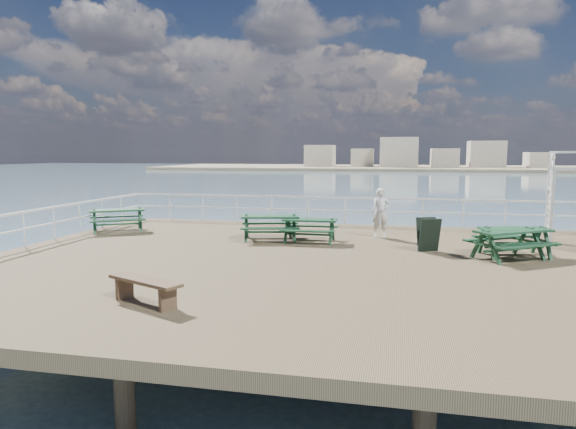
% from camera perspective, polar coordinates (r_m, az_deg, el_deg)
% --- Properties ---
extents(ground, '(18.00, 14.00, 0.30)m').
position_cam_1_polar(ground, '(13.59, 3.31, -5.71)').
color(ground, brown).
rests_on(ground, ground).
extents(sea_backdrop, '(300.00, 300.00, 9.20)m').
position_cam_1_polar(sea_backdrop, '(147.59, 16.30, 5.37)').
color(sea_backdrop, '#466076').
rests_on(sea_backdrop, ground).
extents(railing, '(17.77, 13.76, 1.10)m').
position_cam_1_polar(railing, '(15.94, 4.51, -0.12)').
color(railing, silver).
rests_on(railing, ground).
extents(picnic_table_a, '(2.36, 2.24, 0.90)m').
position_cam_1_polar(picnic_table_a, '(19.37, -18.43, -0.08)').
color(picnic_table_a, '#153B1F').
rests_on(picnic_table_a, ground).
extents(picnic_table_b, '(2.15, 1.89, 0.90)m').
position_cam_1_polar(picnic_table_b, '(16.58, -1.99, -0.86)').
color(picnic_table_b, '#153B1F').
rests_on(picnic_table_b, ground).
extents(picnic_table_c, '(2.31, 2.21, 0.88)m').
position_cam_1_polar(picnic_table_c, '(14.81, 23.27, -2.42)').
color(picnic_table_c, '#153B1F').
rests_on(picnic_table_c, ground).
extents(picnic_table_d, '(1.71, 1.39, 0.83)m').
position_cam_1_polar(picnic_table_d, '(16.24, 2.43, -1.20)').
color(picnic_table_d, '#153B1F').
rests_on(picnic_table_d, ground).
extents(picnic_table_e, '(2.09, 1.83, 0.88)m').
position_cam_1_polar(picnic_table_e, '(15.26, 23.89, -2.18)').
color(picnic_table_e, '#153B1F').
rests_on(picnic_table_e, ground).
extents(flat_bench_near, '(1.70, 1.06, 0.48)m').
position_cam_1_polar(flat_bench_near, '(10.00, -15.60, -7.59)').
color(flat_bench_near, brown).
rests_on(flat_bench_near, ground).
extents(sandwich_board, '(0.72, 0.63, 0.98)m').
position_cam_1_polar(sandwich_board, '(15.19, 15.32, -2.20)').
color(sandwich_board, black).
rests_on(sandwich_board, ground).
extents(person, '(0.63, 0.44, 1.65)m').
position_cam_1_polar(person, '(17.30, 10.26, 0.18)').
color(person, silver).
rests_on(person, ground).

